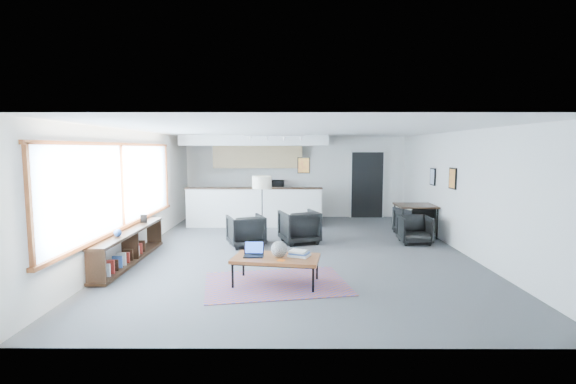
{
  "coord_description": "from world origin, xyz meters",
  "views": [
    {
      "loc": [
        -0.2,
        -8.94,
        2.22
      ],
      "look_at": [
        -0.23,
        0.4,
        1.24
      ],
      "focal_mm": 26.0,
      "sensor_mm": 36.0,
      "label": 1
    }
  ],
  "objects_px": {
    "floor_lamp": "(262,185)",
    "dining_chair_near": "(415,231)",
    "ceramic_pot": "(279,249)",
    "armchair_right": "(299,225)",
    "microwave": "(275,184)",
    "coffee_table": "(276,259)",
    "laptop": "(254,252)",
    "book_stack": "(299,254)",
    "dining_chair_far": "(413,222)",
    "dining_table": "(415,207)",
    "armchair_left": "(246,229)"
  },
  "relations": [
    {
      "from": "floor_lamp",
      "to": "dining_chair_near",
      "type": "xyz_separation_m",
      "value": [
        3.59,
        -0.16,
        -1.06
      ]
    },
    {
      "from": "ceramic_pot",
      "to": "floor_lamp",
      "type": "distance_m",
      "value": 3.25
    },
    {
      "from": "armchair_right",
      "to": "floor_lamp",
      "type": "relative_size",
      "value": 0.54
    },
    {
      "from": "ceramic_pot",
      "to": "dining_chair_near",
      "type": "bearing_deg",
      "value": 43.62
    },
    {
      "from": "microwave",
      "to": "ceramic_pot",
      "type": "bearing_deg",
      "value": -81.8
    },
    {
      "from": "coffee_table",
      "to": "laptop",
      "type": "xyz_separation_m",
      "value": [
        -0.37,
        0.08,
        0.1
      ]
    },
    {
      "from": "book_stack",
      "to": "dining_chair_near",
      "type": "xyz_separation_m",
      "value": [
        2.78,
        2.91,
        -0.2
      ]
    },
    {
      "from": "ceramic_pot",
      "to": "book_stack",
      "type": "distance_m",
      "value": 0.34
    },
    {
      "from": "book_stack",
      "to": "armchair_right",
      "type": "xyz_separation_m",
      "value": [
        0.07,
        2.98,
        -0.08
      ]
    },
    {
      "from": "ceramic_pot",
      "to": "armchair_right",
      "type": "height_order",
      "value": "armchair_right"
    },
    {
      "from": "book_stack",
      "to": "dining_chair_far",
      "type": "distance_m",
      "value": 4.94
    },
    {
      "from": "floor_lamp",
      "to": "dining_chair_near",
      "type": "relative_size",
      "value": 2.57
    },
    {
      "from": "coffee_table",
      "to": "armchair_right",
      "type": "xyz_separation_m",
      "value": [
        0.45,
        3.02,
        0.0
      ]
    },
    {
      "from": "laptop",
      "to": "book_stack",
      "type": "xyz_separation_m",
      "value": [
        0.75,
        -0.04,
        -0.02
      ]
    },
    {
      "from": "dining_chair_far",
      "to": "dining_table",
      "type": "bearing_deg",
      "value": 67.12
    },
    {
      "from": "laptop",
      "to": "dining_chair_far",
      "type": "height_order",
      "value": "laptop"
    },
    {
      "from": "dining_table",
      "to": "dining_chair_near",
      "type": "height_order",
      "value": "dining_table"
    },
    {
      "from": "armchair_left",
      "to": "dining_chair_near",
      "type": "height_order",
      "value": "armchair_left"
    },
    {
      "from": "laptop",
      "to": "microwave",
      "type": "relative_size",
      "value": 0.62
    },
    {
      "from": "dining_table",
      "to": "book_stack",
      "type": "bearing_deg",
      "value": -128.87
    },
    {
      "from": "ceramic_pot",
      "to": "microwave",
      "type": "xyz_separation_m",
      "value": [
        -0.28,
        6.44,
        0.52
      ]
    },
    {
      "from": "ceramic_pot",
      "to": "floor_lamp",
      "type": "height_order",
      "value": "floor_lamp"
    },
    {
      "from": "armchair_right",
      "to": "dining_table",
      "type": "relative_size",
      "value": 0.88
    },
    {
      "from": "dining_table",
      "to": "armchair_left",
      "type": "bearing_deg",
      "value": -164.94
    },
    {
      "from": "dining_table",
      "to": "dining_chair_far",
      "type": "height_order",
      "value": "dining_table"
    },
    {
      "from": "book_stack",
      "to": "armchair_right",
      "type": "height_order",
      "value": "armchair_right"
    },
    {
      "from": "ceramic_pot",
      "to": "dining_chair_far",
      "type": "relative_size",
      "value": 0.39
    },
    {
      "from": "coffee_table",
      "to": "armchair_left",
      "type": "xyz_separation_m",
      "value": [
        -0.78,
        2.68,
        -0.03
      ]
    },
    {
      "from": "ceramic_pot",
      "to": "dining_chair_near",
      "type": "xyz_separation_m",
      "value": [
        3.11,
        2.96,
        -0.28
      ]
    },
    {
      "from": "ceramic_pot",
      "to": "floor_lamp",
      "type": "xyz_separation_m",
      "value": [
        -0.48,
        3.12,
        0.78
      ]
    },
    {
      "from": "coffee_table",
      "to": "book_stack",
      "type": "relative_size",
      "value": 3.73
    },
    {
      "from": "laptop",
      "to": "ceramic_pot",
      "type": "xyz_separation_m",
      "value": [
        0.42,
        -0.09,
        0.07
      ]
    },
    {
      "from": "floor_lamp",
      "to": "dining_table",
      "type": "relative_size",
      "value": 1.63
    },
    {
      "from": "dining_chair_near",
      "to": "floor_lamp",
      "type": "bearing_deg",
      "value": 178.16
    },
    {
      "from": "armchair_right",
      "to": "ceramic_pot",
      "type": "bearing_deg",
      "value": 63.84
    },
    {
      "from": "armchair_left",
      "to": "dining_chair_near",
      "type": "bearing_deg",
      "value": 163.22
    },
    {
      "from": "armchair_right",
      "to": "dining_chair_near",
      "type": "bearing_deg",
      "value": 159.82
    },
    {
      "from": "laptop",
      "to": "armchair_left",
      "type": "bearing_deg",
      "value": 99.53
    },
    {
      "from": "ceramic_pot",
      "to": "armchair_left",
      "type": "xyz_separation_m",
      "value": [
        -0.83,
        2.69,
        -0.2
      ]
    },
    {
      "from": "coffee_table",
      "to": "floor_lamp",
      "type": "relative_size",
      "value": 0.95
    },
    {
      "from": "armchair_left",
      "to": "ceramic_pot",
      "type": "bearing_deg",
      "value": 86.43
    },
    {
      "from": "book_stack",
      "to": "floor_lamp",
      "type": "height_order",
      "value": "floor_lamp"
    },
    {
      "from": "book_stack",
      "to": "armchair_right",
      "type": "relative_size",
      "value": 0.47
    },
    {
      "from": "laptop",
      "to": "book_stack",
      "type": "height_order",
      "value": "laptop"
    },
    {
      "from": "armchair_right",
      "to": "floor_lamp",
      "type": "xyz_separation_m",
      "value": [
        -0.88,
        0.09,
        0.94
      ]
    },
    {
      "from": "armchair_right",
      "to": "dining_chair_near",
      "type": "relative_size",
      "value": 1.38
    },
    {
      "from": "dining_table",
      "to": "dining_chair_far",
      "type": "bearing_deg",
      "value": 90.0
    },
    {
      "from": "armchair_left",
      "to": "floor_lamp",
      "type": "xyz_separation_m",
      "value": [
        0.35,
        0.43,
        0.98
      ]
    },
    {
      "from": "coffee_table",
      "to": "dining_table",
      "type": "height_order",
      "value": "dining_table"
    },
    {
      "from": "book_stack",
      "to": "floor_lamp",
      "type": "relative_size",
      "value": 0.25
    }
  ]
}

